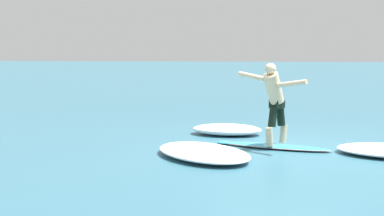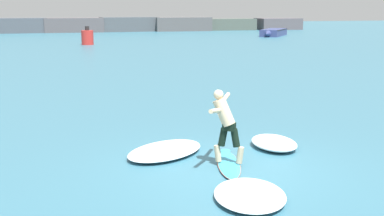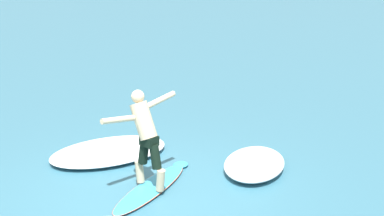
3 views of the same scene
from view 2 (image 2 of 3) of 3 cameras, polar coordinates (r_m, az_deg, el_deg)
ground_plane at (r=11.30m, az=3.83°, el=-6.45°), size 200.00×200.00×0.00m
rock_jetty_breakwater at (r=72.51m, az=-10.84°, el=8.70°), size 57.95×4.50×1.96m
surfboard at (r=11.50m, az=3.92°, el=-5.93°), size 1.03×2.27×0.21m
surfer at (r=11.25m, az=3.53°, el=-1.32°), size 0.94×1.31×1.56m
fishing_boat_near_jetty at (r=62.32m, az=8.67°, el=8.00°), size 5.24×6.37×0.77m
channel_marker_buoy at (r=48.27m, az=-11.10°, el=7.42°), size 1.06×1.06×1.62m
wave_foam_at_tail at (r=12.30m, az=-2.89°, el=-4.55°), size 2.51×2.40×0.18m
wave_foam_at_nose at (r=13.01m, az=8.73°, el=-3.68°), size 1.14×1.63×0.24m
wave_foam_beside at (r=9.58m, az=6.18°, el=-9.18°), size 1.71×2.09×0.17m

